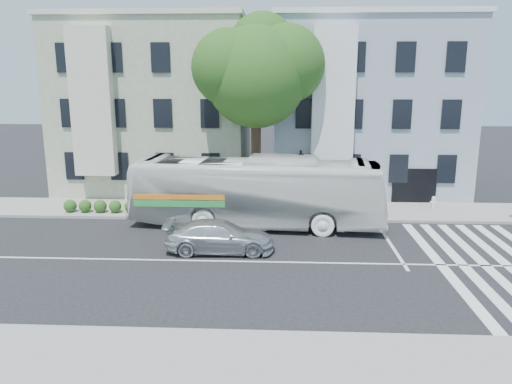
# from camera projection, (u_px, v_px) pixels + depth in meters

# --- Properties ---
(ground) EXTENTS (120.00, 120.00, 0.00)m
(ground) POSITION_uv_depth(u_px,v_px,m) (246.00, 262.00, 20.78)
(ground) COLOR black
(ground) RESTS_ON ground
(sidewalk_far) EXTENTS (80.00, 4.00, 0.15)m
(sidewalk_far) POSITION_uv_depth(u_px,v_px,m) (256.00, 210.00, 28.55)
(sidewalk_far) COLOR gray
(sidewalk_far) RESTS_ON ground
(sidewalk_near) EXTENTS (80.00, 4.00, 0.15)m
(sidewalk_near) POSITION_uv_depth(u_px,v_px,m) (226.00, 370.00, 12.98)
(sidewalk_near) COLOR gray
(sidewalk_near) RESTS_ON ground
(building_left) EXTENTS (12.00, 10.00, 11.00)m
(building_left) POSITION_uv_depth(u_px,v_px,m) (159.00, 107.00, 34.46)
(building_left) COLOR #999B82
(building_left) RESTS_ON ground
(building_right) EXTENTS (12.00, 10.00, 11.00)m
(building_right) POSITION_uv_depth(u_px,v_px,m) (364.00, 107.00, 33.81)
(building_right) COLOR #8D97A8
(building_right) RESTS_ON ground
(street_tree) EXTENTS (7.30, 5.90, 11.10)m
(street_tree) POSITION_uv_depth(u_px,v_px,m) (257.00, 71.00, 27.51)
(street_tree) COLOR #2D2116
(street_tree) RESTS_ON ground
(bus) EXTENTS (4.24, 13.14, 3.60)m
(bus) POSITION_uv_depth(u_px,v_px,m) (257.00, 192.00, 25.43)
(bus) COLOR white
(bus) RESTS_ON ground
(sedan) EXTENTS (2.06, 4.81, 1.38)m
(sedan) POSITION_uv_depth(u_px,v_px,m) (220.00, 236.00, 21.84)
(sedan) COLOR silver
(sedan) RESTS_ON ground
(hedge) EXTENTS (8.37, 3.32, 0.70)m
(hedge) POSITION_uv_depth(u_px,v_px,m) (145.00, 207.00, 27.57)
(hedge) COLOR #1C561C
(hedge) RESTS_ON sidewalk_far
(traffic_signal) EXTENTS (0.40, 0.52, 3.79)m
(traffic_signal) POSITION_uv_depth(u_px,v_px,m) (300.00, 176.00, 26.12)
(traffic_signal) COLOR black
(traffic_signal) RESTS_ON ground
(fire_hydrant) EXTENTS (0.40, 0.23, 0.71)m
(fire_hydrant) POSITION_uv_depth(u_px,v_px,m) (434.00, 202.00, 28.52)
(fire_hydrant) COLOR silver
(fire_hydrant) RESTS_ON sidewalk_far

